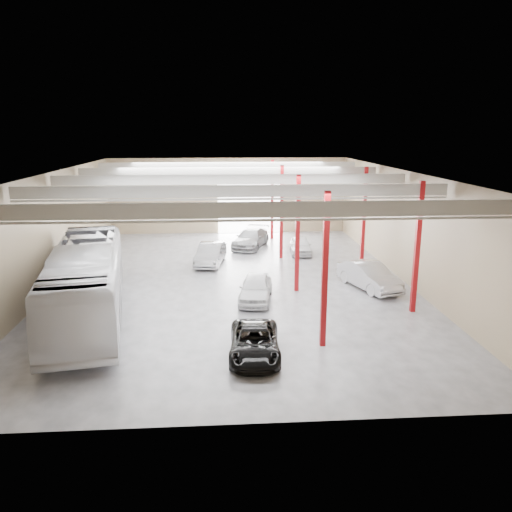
{
  "coord_description": "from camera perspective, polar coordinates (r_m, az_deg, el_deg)",
  "views": [
    {
      "loc": [
        -0.65,
        -30.67,
        9.48
      ],
      "look_at": [
        1.34,
        -1.97,
        2.2
      ],
      "focal_mm": 35.0,
      "sensor_mm": 36.0,
      "label": 1
    }
  ],
  "objects": [
    {
      "name": "depot_shell",
      "position": [
        31.49,
        -2.51,
        5.96
      ],
      "size": [
        22.12,
        32.12,
        7.06
      ],
      "color": "#4A4A4F",
      "rests_on": "ground"
    },
    {
      "name": "black_sedan",
      "position": [
        21.71,
        -0.16,
        -9.83
      ],
      "size": [
        2.36,
        4.69,
        1.27
      ],
      "primitive_type": "imported",
      "rotation": [
        0.0,
        0.0,
        -0.06
      ],
      "color": "black",
      "rests_on": "ground"
    },
    {
      "name": "car_row_c",
      "position": [
        41.37,
        -0.6,
        2.04
      ],
      "size": [
        3.79,
        5.68,
        1.53
      ],
      "primitive_type": "imported",
      "rotation": [
        0.0,
        0.0,
        -0.34
      ],
      "color": "gray",
      "rests_on": "ground"
    },
    {
      "name": "car_right_near",
      "position": [
        31.36,
        12.8,
        -2.21
      ],
      "size": [
        3.18,
        5.22,
        1.63
      ],
      "primitive_type": "imported",
      "rotation": [
        0.0,
        0.0,
        0.32
      ],
      "color": "#B5B5BA",
      "rests_on": "ground"
    },
    {
      "name": "car_right_far",
      "position": [
        39.43,
        5.11,
        1.22
      ],
      "size": [
        1.83,
        3.98,
        1.32
      ],
      "primitive_type": "imported",
      "rotation": [
        0.0,
        0.0,
        -0.07
      ],
      "color": "silver",
      "rests_on": "ground"
    },
    {
      "name": "car_row_b",
      "position": [
        36.24,
        -5.23,
        0.24
      ],
      "size": [
        2.4,
        4.91,
        1.55
      ],
      "primitive_type": "imported",
      "rotation": [
        0.0,
        0.0,
        -0.17
      ],
      "color": "#A3A4A8",
      "rests_on": "ground"
    },
    {
      "name": "car_row_a",
      "position": [
        28.45,
        -0.03,
        -3.69
      ],
      "size": [
        2.39,
        4.57,
        1.48
      ],
      "primitive_type": "imported",
      "rotation": [
        0.0,
        0.0,
        -0.15
      ],
      "color": "silver",
      "rests_on": "ground"
    },
    {
      "name": "coach_bus",
      "position": [
        26.99,
        -18.8,
        -2.83
      ],
      "size": [
        5.6,
        14.21,
        3.86
      ],
      "primitive_type": "imported",
      "rotation": [
        0.0,
        0.0,
        0.17
      ],
      "color": "silver",
      "rests_on": "ground"
    }
  ]
}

